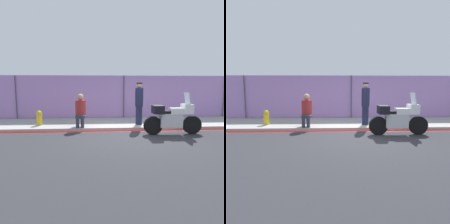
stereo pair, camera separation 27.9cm
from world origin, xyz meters
TOP-DOWN VIEW (x-y plane):
  - ground_plane at (0.00, 0.00)m, footprint 120.00×120.00m
  - sidewalk at (0.00, 2.11)m, footprint 40.56×2.60m
  - curb_paint_stripe at (0.00, 0.72)m, footprint 40.56×0.18m
  - storefront_fence at (0.00, 3.50)m, footprint 38.53×0.17m
  - motorcycle at (1.38, 0.13)m, footprint 2.16×0.51m
  - officer_standing at (0.41, 1.46)m, footprint 0.34×0.34m
  - person_seated_on_curb at (-2.07, 1.29)m, footprint 0.43×0.71m
  - fire_hydrant at (-3.84, 1.63)m, footprint 0.23×0.29m

SIDE VIEW (x-z plane):
  - ground_plane at x=0.00m, z-range 0.00..0.00m
  - curb_paint_stripe at x=0.00m, z-range 0.00..0.01m
  - sidewalk at x=0.00m, z-range 0.00..0.13m
  - fire_hydrant at x=-3.84m, z-range 0.12..0.74m
  - motorcycle at x=1.38m, z-range -0.14..1.40m
  - person_seated_on_curb at x=-2.07m, z-range 0.19..1.52m
  - officer_standing at x=0.41m, z-range 0.16..1.95m
  - storefront_fence at x=0.00m, z-range 0.00..2.31m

